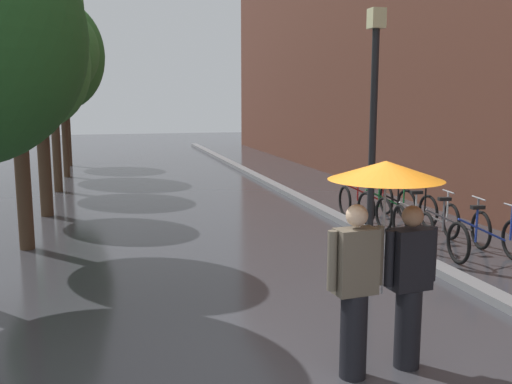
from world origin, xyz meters
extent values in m
cube|color=slate|center=(3.20, 10.00, 0.06)|extent=(0.30, 36.00, 0.12)
cylinder|color=#473323|center=(-3.17, 6.11, 1.56)|extent=(0.26, 0.26, 3.11)
ellipsoid|color=#387533|center=(-3.17, 6.11, 4.21)|extent=(2.35, 2.35, 2.93)
cylinder|color=#473323|center=(-3.09, 9.13, 1.18)|extent=(0.28, 0.28, 2.36)
ellipsoid|color=#387533|center=(-3.09, 9.13, 3.40)|extent=(2.25, 2.25, 2.79)
cylinder|color=#473323|center=(-3.08, 12.71, 1.48)|extent=(0.24, 0.24, 2.96)
ellipsoid|color=#387533|center=(-3.08, 12.71, 3.96)|extent=(2.63, 2.63, 2.68)
cylinder|color=#473323|center=(-3.03, 15.97, 1.36)|extent=(0.21, 0.21, 2.73)
ellipsoid|color=#2D6628|center=(-3.03, 15.97, 4.08)|extent=(2.86, 2.86, 3.62)
cylinder|color=#473323|center=(-3.13, 19.38, 1.48)|extent=(0.23, 0.23, 2.96)
ellipsoid|color=#387533|center=(-3.13, 19.38, 3.96)|extent=(2.61, 2.61, 2.66)
torus|color=black|center=(3.76, 3.30, 0.35)|extent=(0.11, 0.70, 0.70)
cylinder|color=#233DA8|center=(4.16, 3.27, 0.55)|extent=(0.88, 0.10, 0.43)
cylinder|color=#233DA8|center=(4.06, 3.28, 0.62)|extent=(0.04, 0.04, 0.55)
cube|color=black|center=(4.06, 3.28, 0.93)|extent=(0.23, 0.12, 0.06)
cylinder|color=#233DA8|center=(4.69, 3.24, 0.64)|extent=(0.04, 0.04, 0.58)
torus|color=black|center=(4.69, 4.01, 0.35)|extent=(0.16, 0.70, 0.70)
torus|color=black|center=(3.68, 4.15, 0.35)|extent=(0.16, 0.70, 0.70)
cylinder|color=slate|center=(4.09, 4.09, 0.55)|extent=(0.88, 0.16, 0.43)
cylinder|color=slate|center=(3.99, 4.11, 0.62)|extent=(0.04, 0.04, 0.55)
cube|color=black|center=(3.99, 4.11, 0.93)|extent=(0.23, 0.13, 0.06)
cylinder|color=slate|center=(4.61, 4.02, 0.64)|extent=(0.04, 0.04, 0.58)
cylinder|color=#9E9EA3|center=(4.61, 4.02, 0.93)|extent=(0.09, 0.46, 0.03)
torus|color=black|center=(4.59, 4.78, 0.35)|extent=(0.15, 0.70, 0.70)
torus|color=black|center=(3.58, 4.91, 0.35)|extent=(0.15, 0.70, 0.70)
cylinder|color=silver|center=(3.98, 4.86, 0.55)|extent=(0.88, 0.15, 0.43)
cylinder|color=silver|center=(3.88, 4.87, 0.62)|extent=(0.04, 0.04, 0.55)
cube|color=black|center=(3.88, 4.87, 0.93)|extent=(0.23, 0.13, 0.06)
cylinder|color=silver|center=(4.51, 4.79, 0.64)|extent=(0.04, 0.04, 0.58)
cylinder|color=#9E9EA3|center=(4.51, 4.79, 0.93)|extent=(0.09, 0.46, 0.03)
torus|color=black|center=(4.70, 5.77, 0.35)|extent=(0.07, 0.70, 0.70)
torus|color=black|center=(3.69, 5.75, 0.35)|extent=(0.07, 0.70, 0.70)
cylinder|color=black|center=(4.09, 5.76, 0.55)|extent=(0.88, 0.05, 0.43)
cylinder|color=black|center=(3.99, 5.76, 0.62)|extent=(0.04, 0.04, 0.55)
cube|color=black|center=(3.99, 5.76, 0.93)|extent=(0.22, 0.10, 0.06)
cylinder|color=black|center=(4.62, 5.77, 0.64)|extent=(0.04, 0.04, 0.58)
cylinder|color=#9E9EA3|center=(4.62, 5.77, 0.93)|extent=(0.04, 0.46, 0.03)
torus|color=black|center=(4.64, 6.54, 0.35)|extent=(0.13, 0.70, 0.70)
torus|color=black|center=(3.62, 6.44, 0.35)|extent=(0.13, 0.70, 0.70)
cylinder|color=#1E7A38|center=(4.03, 6.48, 0.55)|extent=(0.88, 0.12, 0.43)
cylinder|color=#1E7A38|center=(3.93, 6.47, 0.62)|extent=(0.04, 0.04, 0.55)
cube|color=black|center=(3.93, 6.47, 0.93)|extent=(0.23, 0.12, 0.06)
cylinder|color=#1E7A38|center=(4.56, 6.53, 0.64)|extent=(0.04, 0.04, 0.58)
cylinder|color=#9E9EA3|center=(4.56, 6.53, 0.93)|extent=(0.07, 0.46, 0.03)
torus|color=black|center=(4.54, 7.31, 0.35)|extent=(0.09, 0.70, 0.70)
torus|color=black|center=(3.52, 7.35, 0.35)|extent=(0.09, 0.70, 0.70)
cylinder|color=red|center=(3.93, 7.33, 0.55)|extent=(0.88, 0.07, 0.43)
cylinder|color=red|center=(3.83, 7.33, 0.62)|extent=(0.04, 0.04, 0.55)
cube|color=black|center=(3.83, 7.33, 0.93)|extent=(0.22, 0.11, 0.06)
cylinder|color=red|center=(4.46, 7.31, 0.64)|extent=(0.04, 0.04, 0.58)
cylinder|color=#9E9EA3|center=(4.46, 7.31, 0.93)|extent=(0.05, 0.46, 0.03)
cylinder|color=black|center=(0.49, 0.17, 0.42)|extent=(0.26, 0.26, 0.84)
cube|color=#665B4C|center=(0.49, 0.17, 1.16)|extent=(0.42, 0.26, 0.63)
sphere|color=beige|center=(0.49, 0.17, 1.60)|extent=(0.21, 0.21, 0.21)
cylinder|color=#665B4C|center=(0.24, 0.14, 1.19)|extent=(0.09, 0.09, 0.57)
cylinder|color=#665B4C|center=(0.74, 0.20, 1.19)|extent=(0.09, 0.09, 0.57)
cylinder|color=black|center=(1.10, 0.23, 0.41)|extent=(0.26, 0.26, 0.81)
cube|color=black|center=(1.10, 0.23, 1.12)|extent=(0.42, 0.26, 0.61)
sphere|color=#9E7051|center=(1.10, 0.23, 1.55)|extent=(0.21, 0.21, 0.21)
cylinder|color=black|center=(0.86, 0.21, 1.15)|extent=(0.09, 0.09, 0.55)
cylinder|color=black|center=(1.35, 0.26, 1.15)|extent=(0.09, 0.09, 0.55)
cylinder|color=#9E9EA3|center=(0.79, 0.22, 1.37)|extent=(0.02, 0.02, 1.14)
cone|color=orange|center=(0.79, 0.22, 2.01)|extent=(1.09, 1.09, 0.18)
cylinder|color=black|center=(2.60, 4.18, 1.90)|extent=(0.12, 0.12, 3.80)
cube|color=beige|center=(2.60, 4.18, 3.96)|extent=(0.24, 0.24, 0.32)
camera|label=1|loc=(-1.76, -4.65, 2.68)|focal=40.36mm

